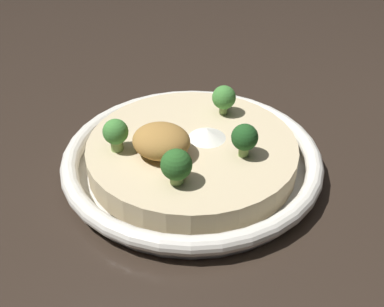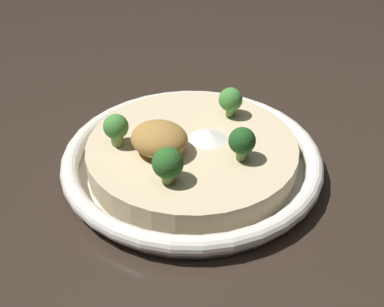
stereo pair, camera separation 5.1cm
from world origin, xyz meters
TOP-DOWN VIEW (x-y plane):
  - ground_plane at (0.00, 0.00)m, footprint 6.00×6.00m
  - risotto_bowl at (0.00, 0.00)m, footprint 0.28×0.28m
  - cheese_sprinkle at (-0.01, -0.02)m, footprint 0.04×0.04m
  - crispy_onion_garnish at (0.02, 0.03)m, footprint 0.06×0.05m
  - broccoli_front at (-0.01, -0.07)m, footprint 0.03×0.03m
  - broccoli_back at (-0.01, 0.07)m, footprint 0.03×0.03m
  - broccoli_back_right at (0.07, 0.04)m, footprint 0.03×0.03m
  - broccoli_left at (-0.06, 0.00)m, footprint 0.03×0.03m

SIDE VIEW (x-z plane):
  - ground_plane at x=0.00m, z-range 0.00..0.00m
  - risotto_bowl at x=0.00m, z-range 0.00..0.03m
  - cheese_sprinkle at x=-0.01m, z-range 0.04..0.05m
  - crispy_onion_garnish at x=0.02m, z-range 0.04..0.07m
  - broccoli_back at x=-0.01m, z-range 0.04..0.07m
  - broccoli_front at x=-0.01m, z-range 0.04..0.07m
  - broccoli_back_right at x=0.07m, z-range 0.04..0.07m
  - broccoli_left at x=-0.06m, z-range 0.04..0.07m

